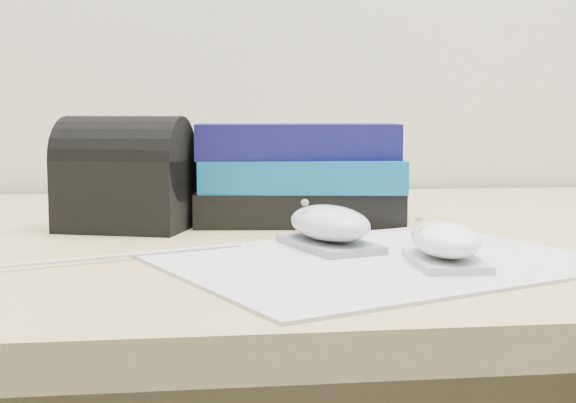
{
  "coord_description": "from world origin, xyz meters",
  "views": [
    {
      "loc": [
        -0.13,
        0.75,
        0.85
      ],
      "look_at": [
        -0.04,
        1.48,
        0.77
      ],
      "focal_mm": 50.0,
      "sensor_mm": 36.0,
      "label": 1
    }
  ],
  "objects": [
    {
      "name": "mousepad",
      "position": [
        0.02,
        1.38,
        0.73
      ],
      "size": [
        0.41,
        0.37,
        0.0
      ],
      "primitive_type": "cube",
      "rotation": [
        0.0,
        0.0,
        0.41
      ],
      "color": "#9B9CA3",
      "rests_on": "desk"
    },
    {
      "name": "mouse_rear",
      "position": [
        -0.01,
        1.44,
        0.75
      ],
      "size": [
        0.09,
        0.12,
        0.04
      ],
      "color": "gray",
      "rests_on": "mousepad"
    },
    {
      "name": "mouse_front",
      "position": [
        0.07,
        1.35,
        0.75
      ],
      "size": [
        0.06,
        0.1,
        0.04
      ],
      "color": "#B0B1B3",
      "rests_on": "mousepad"
    },
    {
      "name": "usb_cable",
      "position": [
        -0.19,
        1.41,
        0.73
      ],
      "size": [
        0.21,
        0.09,
        0.0
      ],
      "primitive_type": "cylinder",
      "rotation": [
        0.0,
        1.57,
        0.39
      ],
      "color": "silver",
      "rests_on": "mousepad"
    },
    {
      "name": "book_stack",
      "position": [
        -0.01,
        1.65,
        0.78
      ],
      "size": [
        0.25,
        0.2,
        0.11
      ],
      "color": "black",
      "rests_on": "desk"
    },
    {
      "name": "pouch",
      "position": [
        -0.2,
        1.59,
        0.79
      ],
      "size": [
        0.15,
        0.12,
        0.12
      ],
      "color": "black",
      "rests_on": "desk"
    }
  ]
}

